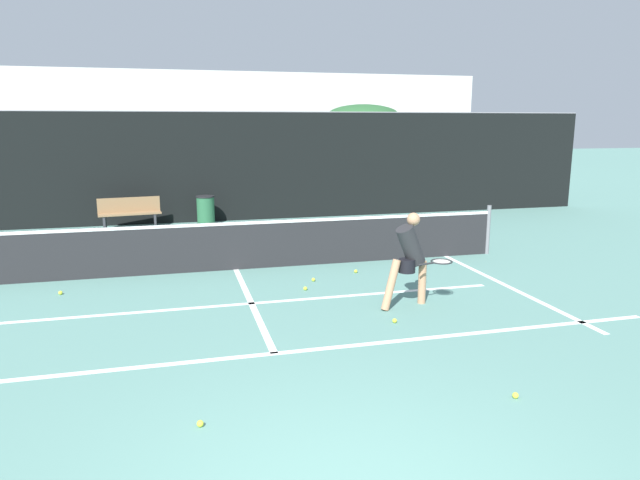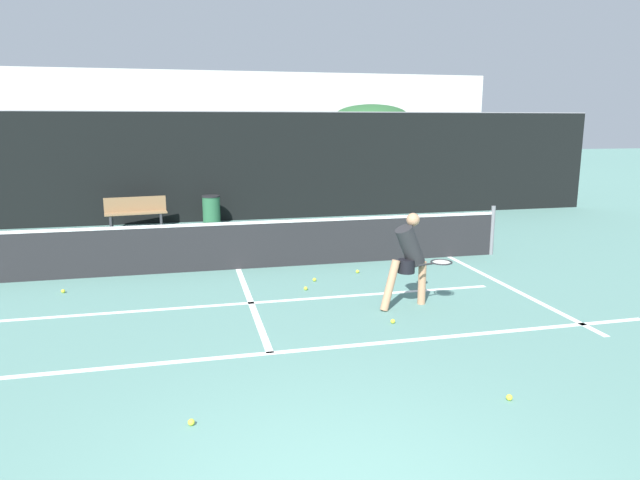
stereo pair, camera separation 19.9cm
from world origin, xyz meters
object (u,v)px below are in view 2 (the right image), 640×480
object	(u,v)px
courtside_bench	(136,212)
parked_car	(98,193)
player_practicing	(410,256)
trash_bin	(211,210)

from	to	relation	value
courtside_bench	parked_car	size ratio (longest dim) A/B	0.37
player_practicing	parked_car	size ratio (longest dim) A/B	0.33
trash_bin	courtside_bench	bearing A→B (deg)	-174.28
player_practicing	courtside_bench	size ratio (longest dim) A/B	0.90
courtside_bench	parked_car	world-z (taller)	parked_car
courtside_bench	trash_bin	xyz separation A→B (m)	(2.01, 0.20, -0.05)
player_practicing	courtside_bench	bearing A→B (deg)	104.82
player_practicing	trash_bin	size ratio (longest dim) A/B	1.80
courtside_bench	trash_bin	bearing A→B (deg)	-1.27
player_practicing	parked_car	world-z (taller)	player_practicing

